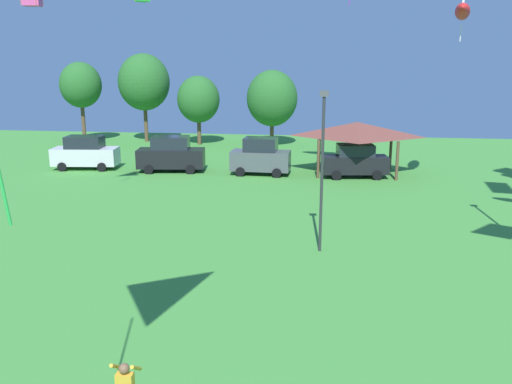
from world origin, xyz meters
name	(u,v)px	position (x,y,z in m)	size (l,w,h in m)	color
kite_flying_10	(462,12)	(10.78, 36.20, 10.37)	(1.62, 3.85, 2.38)	red
parked_car_leftmost	(85,153)	(-13.89, 40.00, 1.19)	(4.78, 2.39, 2.41)	silver
parked_car_second_from_left	(171,154)	(-7.46, 39.90, 1.23)	(4.88, 2.52, 2.51)	black
parked_car_third_from_left	(261,157)	(-1.03, 39.70, 1.25)	(4.12, 2.14, 2.56)	#4C5156
parked_car_rightmost_in_row	(355,161)	(5.39, 39.57, 1.12)	(4.53, 2.40, 2.25)	black
park_pavilion	(357,130)	(5.52, 40.89, 3.08)	(6.66, 5.01, 3.60)	brown
light_post_1	(322,164)	(3.28, 24.64, 3.70)	(0.36, 0.20, 6.60)	#2D2D33
treeline_tree_0	(81,85)	(-19.72, 52.55, 5.41)	(3.88, 3.88, 7.57)	brown
treeline_tree_1	(144,82)	(-13.93, 53.76, 5.66)	(4.86, 4.86, 8.35)	brown
treeline_tree_2	(198,99)	(-8.38, 52.54, 4.18)	(3.91, 3.91, 6.34)	brown
treeline_tree_3	(272,98)	(-1.56, 52.64, 4.33)	(4.61, 4.61, 6.88)	brown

